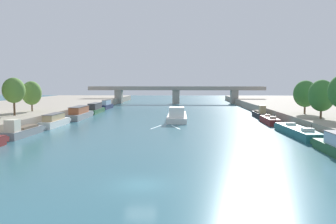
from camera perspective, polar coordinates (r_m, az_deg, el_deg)
The scene contains 17 objects.
ground_plane at distance 28.09m, azimuth -4.63°, elevation -12.09°, with size 400.00×400.00×0.00m, color #336675.
quay_left at distance 93.36m, azimuth -25.79°, elevation 0.01°, with size 36.00×170.00×2.14m, color gray.
barge_midriver at distance 75.89m, azimuth 1.53°, elevation -0.60°, with size 4.38×20.12×3.24m.
wake_behind_barge at distance 63.24m, azimuth -0.36°, elevation -2.55°, with size 5.60×5.91×0.03m.
moored_boat_left_midway at distance 56.98m, azimuth -23.19°, elevation -2.89°, with size 2.31×10.54×2.92m.
moored_boat_left_lone at distance 68.06m, azimuth -18.44°, elevation -1.41°, with size 2.31×11.56×2.47m.
moored_boat_left_end at distance 81.13m, azimuth -14.58°, elevation -0.22°, with size 3.18×14.58×2.89m.
moored_boat_left_downstream at distance 95.27m, azimuth -12.09°, elevation 0.54°, with size 2.76×13.25×2.79m.
moored_boat_left_far at distance 110.01m, azimuth -10.21°, elevation 1.15°, with size 1.95×10.37×2.87m.
moored_boat_right_downstream at distance 56.79m, azimuth 20.84°, elevation -3.06°, with size 3.24×15.51×2.38m.
moored_boat_right_upstream at distance 71.64m, azimuth 16.66°, elevation -1.34°, with size 2.30×10.60×2.41m.
moored_boat_right_far at distance 83.38m, azimuth 15.11°, elevation -0.28°, with size 1.93×10.34×3.15m.
tree_left_past_mid at distance 69.41m, azimuth -24.49°, elevation 3.32°, with size 4.08×4.08×7.07m.
tree_left_second at distance 78.39m, azimuth -21.94°, elevation 2.97°, with size 4.13×4.13×6.47m.
tree_right_third at distance 63.26m, azimuth 24.38°, elevation 2.53°, with size 4.33×4.33×6.65m.
tree_right_past_mid at distance 71.99m, azimuth 22.05°, elevation 2.86°, with size 4.51×4.51×6.60m.
bridge_far at distance 136.15m, azimuth 1.36°, elevation 3.32°, with size 70.36×4.40×6.87m.
Camera 1 is at (3.54, -26.64, 8.19)m, focal length 36.30 mm.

